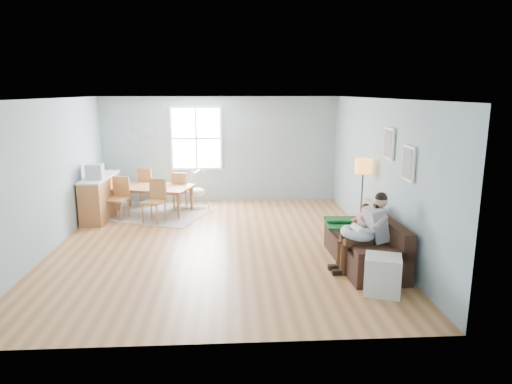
{
  "coord_description": "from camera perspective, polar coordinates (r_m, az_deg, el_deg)",
  "views": [
    {
      "loc": [
        0.23,
        -8.24,
        2.83
      ],
      "look_at": [
        0.72,
        -0.01,
        1.0
      ],
      "focal_mm": 32.0,
      "sensor_mm": 36.0,
      "label": 1
    }
  ],
  "objects": [
    {
      "name": "nursing_pillow",
      "position": [
        7.4,
        12.56,
        -5.06
      ],
      "size": [
        0.58,
        0.57,
        0.22
      ],
      "primitive_type": "torus",
      "rotation": [
        0.0,
        0.14,
        0.06
      ],
      "color": "silver",
      "rests_on": "father"
    },
    {
      "name": "chair_sw",
      "position": [
        10.72,
        -16.72,
        -0.37
      ],
      "size": [
        0.53,
        0.53,
        0.94
      ],
      "color": "olive",
      "rests_on": "rug"
    },
    {
      "name": "pictures",
      "position": [
        7.75,
        17.34,
        4.69
      ],
      "size": [
        0.05,
        1.34,
        0.74
      ],
      "color": "white",
      "rests_on": "room"
    },
    {
      "name": "counter",
      "position": [
        10.94,
        -18.86,
        -0.55
      ],
      "size": [
        0.55,
        1.72,
        0.96
      ],
      "color": "brown",
      "rests_on": "room"
    },
    {
      "name": "chair_se",
      "position": [
        10.24,
        -12.45,
        -0.69
      ],
      "size": [
        0.56,
        0.56,
        0.95
      ],
      "color": "olive",
      "rests_on": "rug"
    },
    {
      "name": "beige_pillow",
      "position": [
        8.26,
        14.09,
        -2.61
      ],
      "size": [
        0.18,
        0.48,
        0.46
      ],
      "primitive_type": "cube",
      "rotation": [
        0.0,
        0.0,
        0.12
      ],
      "color": "tan",
      "rests_on": "sofa"
    },
    {
      "name": "father",
      "position": [
        7.43,
        13.68,
        -4.59
      ],
      "size": [
        0.92,
        0.44,
        1.29
      ],
      "color": "#959698",
      "rests_on": "sofa"
    },
    {
      "name": "wall_plates",
      "position": [
        11.96,
        -14.28,
        7.33
      ],
      "size": [
        0.67,
        0.02,
        0.66
      ],
      "color": "#97ADB6",
      "rests_on": "room"
    },
    {
      "name": "sofa",
      "position": [
        7.85,
        13.74,
        -6.76
      ],
      "size": [
        0.93,
        2.02,
        0.81
      ],
      "color": "black",
      "rests_on": "room"
    },
    {
      "name": "dining_table",
      "position": [
        11.03,
        -12.87,
        -0.96
      ],
      "size": [
        2.03,
        1.47,
        0.64
      ],
      "primitive_type": "imported",
      "rotation": [
        0.0,
        0.0,
        -0.28
      ],
      "color": "brown",
      "rests_on": "rug"
    },
    {
      "name": "chair_nw",
      "position": [
        11.74,
        -13.38,
        0.97
      ],
      "size": [
        0.59,
        0.59,
        0.96
      ],
      "color": "olive",
      "rests_on": "rug"
    },
    {
      "name": "floor_lamp",
      "position": [
        9.01,
        13.23,
        2.34
      ],
      "size": [
        0.31,
        0.31,
        1.56
      ],
      "color": "black",
      "rests_on": "room"
    },
    {
      "name": "green_throw",
      "position": [
        8.36,
        11.85,
        -3.83
      ],
      "size": [
        0.99,
        0.87,
        0.04
      ],
      "primitive_type": "cube",
      "rotation": [
        0.0,
        0.0,
        -0.09
      ],
      "color": "#13531D",
      "rests_on": "sofa"
    },
    {
      "name": "rug",
      "position": [
        11.11,
        -12.79,
        -2.53
      ],
      "size": [
        3.04,
        2.69,
        0.01
      ],
      "primitive_type": "cube",
      "rotation": [
        0.0,
        0.0,
        -0.36
      ],
      "color": "#9C978F",
      "rests_on": "room"
    },
    {
      "name": "storage_cube",
      "position": [
        6.82,
        15.45,
        -9.94
      ],
      "size": [
        0.62,
        0.58,
        0.55
      ],
      "color": "silver",
      "rests_on": "room"
    },
    {
      "name": "baby_swing",
      "position": [
        11.34,
        -7.37,
        0.07
      ],
      "size": [
        1.05,
        1.07,
        0.91
      ],
      "color": "#AAA9AE",
      "rests_on": "room"
    },
    {
      "name": "chair_ne",
      "position": [
        11.31,
        -9.34,
        0.53
      ],
      "size": [
        0.53,
        0.53,
        0.91
      ],
      "color": "olive",
      "rests_on": "rug"
    },
    {
      "name": "monitor",
      "position": [
        10.51,
        -19.54,
        2.42
      ],
      "size": [
        0.36,
        0.35,
        0.33
      ],
      "color": "#AAA9AE",
      "rests_on": "counter"
    },
    {
      "name": "window",
      "position": [
        11.79,
        -7.48,
        6.66
      ],
      "size": [
        1.32,
        0.08,
        1.62
      ],
      "color": "white",
      "rests_on": "room"
    },
    {
      "name": "toddler",
      "position": [
        7.88,
        12.92,
        -3.66
      ],
      "size": [
        0.5,
        0.27,
        0.77
      ],
      "color": "white",
      "rests_on": "sofa"
    },
    {
      "name": "room",
      "position": [
        8.25,
        -5.08,
        9.63
      ],
      "size": [
        8.4,
        9.4,
        3.9
      ],
      "color": "#9D6737"
    },
    {
      "name": "infant",
      "position": [
        7.41,
        12.5,
        -4.47
      ],
      "size": [
        0.17,
        0.36,
        0.13
      ],
      "color": "white",
      "rests_on": "nursing_pillow"
    }
  ]
}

